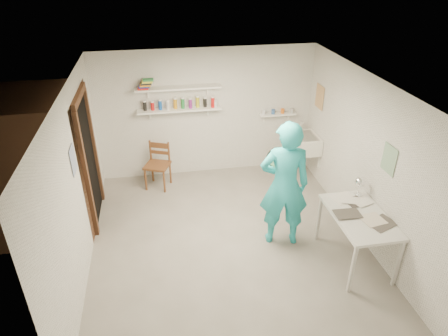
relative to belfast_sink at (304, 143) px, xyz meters
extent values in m
cube|color=slate|center=(-1.75, -1.70, -0.71)|extent=(4.00, 4.50, 0.02)
cube|color=silver|center=(-1.75, -1.70, 1.71)|extent=(4.00, 4.50, 0.02)
cube|color=silver|center=(-1.75, 0.56, 0.50)|extent=(4.00, 0.02, 2.40)
cube|color=silver|center=(-1.75, -3.96, 0.50)|extent=(4.00, 0.02, 2.40)
cube|color=silver|center=(-3.76, -1.70, 0.50)|extent=(0.02, 4.50, 2.40)
cube|color=silver|center=(0.26, -1.70, 0.50)|extent=(0.02, 4.50, 2.40)
cube|color=black|center=(-3.74, -0.65, 0.30)|extent=(0.02, 0.90, 2.00)
cube|color=brown|center=(-4.45, -0.65, 0.35)|extent=(1.40, 1.50, 2.10)
cube|color=brown|center=(-3.72, -0.65, 1.35)|extent=(0.06, 1.05, 0.10)
cube|color=brown|center=(-3.72, -1.15, 0.30)|extent=(0.06, 0.10, 2.00)
cube|color=brown|center=(-3.72, -0.15, 0.30)|extent=(0.06, 0.10, 2.00)
cube|color=white|center=(-2.25, 0.43, 0.65)|extent=(1.50, 0.22, 0.03)
cube|color=white|center=(-2.25, 0.43, 1.05)|extent=(1.50, 0.22, 0.03)
cube|color=white|center=(-0.40, 0.47, 0.42)|extent=(0.70, 0.14, 0.03)
cube|color=#334C7F|center=(-3.74, -1.65, 0.85)|extent=(0.01, 0.28, 0.36)
cube|color=#995933|center=(0.24, 0.10, 0.85)|extent=(0.01, 0.34, 0.42)
cube|color=#3F724C|center=(0.24, -2.25, 0.80)|extent=(0.01, 0.30, 0.38)
cube|color=white|center=(0.00, 0.00, 0.00)|extent=(0.48, 0.60, 0.30)
imported|color=#26B5BF|center=(-0.98, -1.79, 0.26)|extent=(0.77, 0.58, 1.93)
cylinder|color=#C7C888|center=(-1.02, -1.57, 0.59)|extent=(0.35, 0.10, 0.35)
cube|color=brown|center=(-2.73, 0.09, -0.26)|extent=(0.53, 0.52, 0.89)
cube|color=silver|center=(-0.11, -2.40, -0.31)|extent=(0.70, 1.17, 0.78)
sphere|color=white|center=(0.08, -1.94, 0.30)|extent=(0.15, 0.15, 0.15)
cylinder|color=black|center=(-2.88, 0.43, 0.75)|extent=(0.06, 0.06, 0.17)
cylinder|color=red|center=(-2.74, 0.43, 0.75)|extent=(0.06, 0.06, 0.17)
cylinder|color=blue|center=(-2.60, 0.43, 0.75)|extent=(0.06, 0.06, 0.17)
cylinder|color=white|center=(-2.46, 0.43, 0.75)|extent=(0.06, 0.06, 0.17)
cylinder|color=orange|center=(-2.32, 0.43, 0.75)|extent=(0.06, 0.06, 0.17)
cylinder|color=#268C3F|center=(-2.18, 0.43, 0.75)|extent=(0.06, 0.06, 0.17)
cylinder|color=#8C268C|center=(-2.04, 0.43, 0.75)|extent=(0.06, 0.06, 0.17)
cylinder|color=gold|center=(-1.90, 0.43, 0.75)|extent=(0.06, 0.06, 0.17)
cylinder|color=black|center=(-1.76, 0.43, 0.75)|extent=(0.06, 0.06, 0.17)
cylinder|color=red|center=(-1.62, 0.43, 0.75)|extent=(0.06, 0.06, 0.17)
cube|color=red|center=(-2.85, 0.43, 1.08)|extent=(0.18, 0.14, 0.03)
cube|color=#1933A5|center=(-2.83, 0.43, 1.11)|extent=(0.18, 0.14, 0.03)
cube|color=orange|center=(-2.81, 0.43, 1.14)|extent=(0.18, 0.14, 0.03)
cube|color=black|center=(-2.79, 0.43, 1.16)|extent=(0.18, 0.14, 0.03)
cube|color=yellow|center=(-2.77, 0.43, 1.19)|extent=(0.18, 0.14, 0.03)
cube|color=#338C4C|center=(-2.75, 0.43, 1.22)|extent=(0.18, 0.14, 0.03)
cylinder|color=silver|center=(-0.61, 0.47, 0.48)|extent=(0.07, 0.07, 0.09)
cylinder|color=#335999|center=(-0.47, 0.47, 0.48)|extent=(0.07, 0.07, 0.09)
cylinder|color=orange|center=(-0.33, 0.47, 0.48)|extent=(0.07, 0.07, 0.09)
cylinder|color=#999999|center=(-0.19, 0.47, 0.48)|extent=(0.07, 0.07, 0.09)
cube|color=silver|center=(-0.11, -2.40, 0.08)|extent=(0.30, 0.22, 0.00)
cube|color=#4C4742|center=(-0.11, -2.40, 0.08)|extent=(0.30, 0.22, 0.00)
cube|color=beige|center=(-0.11, -2.40, 0.09)|extent=(0.30, 0.22, 0.00)
cube|color=#383330|center=(-0.11, -2.40, 0.09)|extent=(0.30, 0.22, 0.00)
cube|color=silver|center=(-0.11, -2.40, 0.10)|extent=(0.30, 0.22, 0.00)
cube|color=silver|center=(-0.11, -2.40, 0.10)|extent=(0.30, 0.22, 0.00)
cube|color=#4C4742|center=(-0.11, -2.40, 0.10)|extent=(0.30, 0.22, 0.00)
camera|label=1|loc=(-2.65, -6.34, 3.18)|focal=32.00mm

